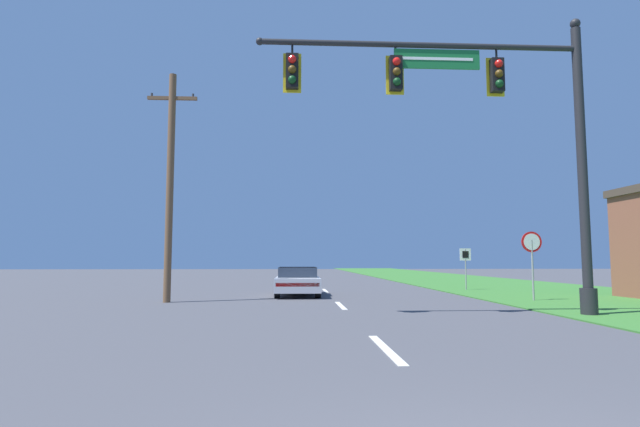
% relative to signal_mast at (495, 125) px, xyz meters
% --- Properties ---
extents(grass_verge_right, '(10.00, 110.00, 0.04)m').
position_rel_signal_mast_xyz_m(grass_verge_right, '(6.53, 19.35, -5.19)').
color(grass_verge_right, '#38752D').
rests_on(grass_verge_right, ground).
extents(road_center_line, '(0.16, 34.80, 0.01)m').
position_rel_signal_mast_xyz_m(road_center_line, '(-3.97, 11.35, -5.21)').
color(road_center_line, silver).
rests_on(road_center_line, ground).
extents(signal_mast, '(9.24, 0.47, 8.29)m').
position_rel_signal_mast_xyz_m(signal_mast, '(0.00, 0.00, 0.00)').
color(signal_mast, '#232326').
rests_on(signal_mast, grass_verge_right).
extents(car_ahead, '(1.85, 4.40, 1.19)m').
position_rel_signal_mast_xyz_m(car_ahead, '(-5.35, 8.18, -4.61)').
color(car_ahead, black).
rests_on(car_ahead, ground).
extents(stop_sign, '(0.76, 0.07, 2.50)m').
position_rel_signal_mast_xyz_m(stop_sign, '(3.22, 4.73, -3.35)').
color(stop_sign, gray).
rests_on(stop_sign, grass_verge_right).
extents(route_sign_post, '(0.55, 0.06, 2.03)m').
position_rel_signal_mast_xyz_m(route_sign_post, '(2.99, 11.20, -3.69)').
color(route_sign_post, gray).
rests_on(route_sign_post, grass_verge_right).
extents(utility_pole_near, '(1.80, 0.26, 8.34)m').
position_rel_signal_mast_xyz_m(utility_pole_near, '(-10.02, 4.97, -0.89)').
color(utility_pole_near, brown).
rests_on(utility_pole_near, ground).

